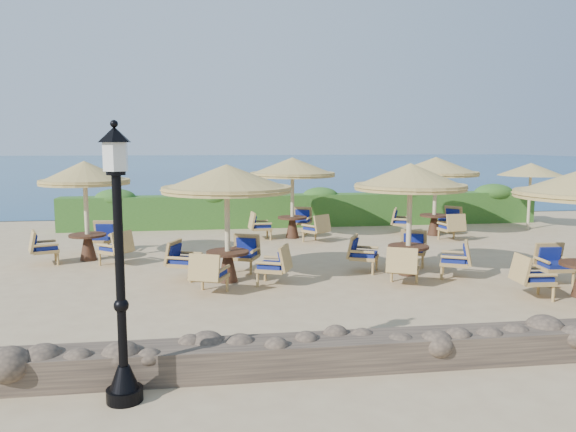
% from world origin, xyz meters
% --- Properties ---
extents(ground, '(120.00, 120.00, 0.00)m').
position_xyz_m(ground, '(0.00, 0.00, 0.00)').
color(ground, tan).
rests_on(ground, ground).
extents(sea, '(160.00, 160.00, 0.00)m').
position_xyz_m(sea, '(0.00, 70.00, 0.00)').
color(sea, navy).
rests_on(sea, ground).
extents(hedge, '(18.00, 0.90, 1.20)m').
position_xyz_m(hedge, '(0.00, 7.20, 0.60)').
color(hedge, '#25511A').
rests_on(hedge, ground).
extents(stone_wall, '(15.00, 0.65, 0.44)m').
position_xyz_m(stone_wall, '(0.00, -6.20, 0.22)').
color(stone_wall, brown).
rests_on(stone_wall, ground).
extents(lamp_post, '(0.44, 0.44, 3.31)m').
position_xyz_m(lamp_post, '(-4.80, -6.80, 1.55)').
color(lamp_post, black).
rests_on(lamp_post, ground).
extents(extra_parasol, '(2.30, 2.30, 2.41)m').
position_xyz_m(extra_parasol, '(7.80, 5.20, 2.17)').
color(extra_parasol, beige).
rests_on(extra_parasol, ground).
extents(cafe_set_0, '(2.92, 2.92, 2.65)m').
position_xyz_m(cafe_set_0, '(-3.32, -1.05, 1.85)').
color(cafe_set_0, beige).
rests_on(cafe_set_0, ground).
extents(cafe_set_1, '(2.82, 2.82, 2.65)m').
position_xyz_m(cafe_set_1, '(0.95, -0.99, 1.78)').
color(cafe_set_1, beige).
rests_on(cafe_set_1, ground).
extents(cafe_set_3, '(2.73, 2.62, 2.65)m').
position_xyz_m(cafe_set_3, '(-6.93, 1.86, 1.79)').
color(cafe_set_3, beige).
rests_on(cafe_set_3, ground).
extents(cafe_set_4, '(2.84, 2.83, 2.65)m').
position_xyz_m(cafe_set_4, '(-0.98, 4.57, 1.92)').
color(cafe_set_4, beige).
rests_on(cafe_set_4, ground).
extents(cafe_set_5, '(2.86, 2.86, 2.65)m').
position_xyz_m(cafe_set_5, '(3.86, 4.39, 1.92)').
color(cafe_set_5, beige).
rests_on(cafe_set_5, ground).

